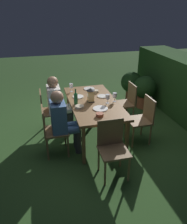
{
  "coord_description": "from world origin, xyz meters",
  "views": [
    {
      "loc": [
        3.74,
        -0.95,
        2.38
      ],
      "look_at": [
        0.0,
        0.0,
        0.52
      ],
      "focal_mm": 36.21,
      "sensor_mm": 36.0,
      "label": 1
    }
  ],
  "objects": [
    {
      "name": "plate_a",
      "position": [
        0.36,
        0.03,
        0.75
      ],
      "size": [
        0.26,
        0.26,
        0.01
      ],
      "primitive_type": "cylinder",
      "color": "white",
      "rests_on": "dining_table"
    },
    {
      "name": "person_in_blue",
      "position": [
        0.4,
        -0.63,
        0.64
      ],
      "size": [
        0.38,
        0.47,
        1.15
      ],
      "color": "#426699",
      "rests_on": "ground"
    },
    {
      "name": "potted_plant_corner",
      "position": [
        -1.02,
        1.56,
        0.47
      ],
      "size": [
        0.55,
        0.55,
        0.81
      ],
      "color": "#9E5133",
      "rests_on": "ground"
    },
    {
      "name": "bowl_bread",
      "position": [
        0.63,
        -0.06,
        0.77
      ],
      "size": [
        0.12,
        0.12,
        0.06
      ],
      "color": "#9E5138",
      "rests_on": "dining_table"
    },
    {
      "name": "potted_plant_by_hedge",
      "position": [
        -1.65,
        1.47,
        0.44
      ],
      "size": [
        0.56,
        0.56,
        0.75
      ],
      "color": "brown",
      "rests_on": "ground"
    },
    {
      "name": "wine_glass_c",
      "position": [
        -0.61,
        -0.32,
        0.86
      ],
      "size": [
        0.08,
        0.08,
        0.17
      ],
      "color": "silver",
      "rests_on": "dining_table"
    },
    {
      "name": "dining_table",
      "position": [
        0.0,
        0.0,
        0.68
      ],
      "size": [
        1.76,
        0.87,
        0.74
      ],
      "color": "brown",
      "rests_on": "ground"
    },
    {
      "name": "plate_c",
      "position": [
        -0.28,
        -0.24,
        0.75
      ],
      "size": [
        0.21,
        0.21,
        0.01
      ],
      "primitive_type": "cylinder",
      "color": "white",
      "rests_on": "dining_table"
    },
    {
      "name": "wine_glass_a",
      "position": [
        0.1,
        0.37,
        0.86
      ],
      "size": [
        0.08,
        0.08,
        0.17
      ],
      "color": "silver",
      "rests_on": "dining_table"
    },
    {
      "name": "chair_head_far",
      "position": [
        1.13,
        0.0,
        0.49
      ],
      "size": [
        0.4,
        0.42,
        0.87
      ],
      "color": "brown",
      "rests_on": "ground"
    },
    {
      "name": "plate_b",
      "position": [
        -0.67,
        0.07,
        0.75
      ],
      "size": [
        0.23,
        0.23,
        0.01
      ],
      "primitive_type": "cylinder",
      "color": "white",
      "rests_on": "dining_table"
    },
    {
      "name": "chair_side_right_a",
      "position": [
        -0.4,
        0.83,
        0.49
      ],
      "size": [
        0.42,
        0.4,
        0.87
      ],
      "color": "brown",
      "rests_on": "ground"
    },
    {
      "name": "person_in_cream",
      "position": [
        -0.4,
        -0.63,
        0.64
      ],
      "size": [
        0.38,
        0.47,
        1.15
      ],
      "color": "white",
      "rests_on": "ground"
    },
    {
      "name": "plate_d",
      "position": [
        -0.19,
        0.23,
        0.75
      ],
      "size": [
        0.2,
        0.2,
        0.01
      ],
      "primitive_type": "cylinder",
      "color": "silver",
      "rests_on": "dining_table"
    },
    {
      "name": "wine_glass_b",
      "position": [
        0.15,
        0.22,
        0.86
      ],
      "size": [
        0.08,
        0.08,
        0.17
      ],
      "color": "silver",
      "rests_on": "dining_table"
    },
    {
      "name": "bowl_salad",
      "position": [
        -0.42,
        0.16,
        0.77
      ],
      "size": [
        0.11,
        0.11,
        0.05
      ],
      "color": "#BCAD8E",
      "rests_on": "dining_table"
    },
    {
      "name": "ground_plane",
      "position": [
        0.0,
        0.0,
        0.0
      ],
      "size": [
        16.0,
        16.0,
        0.0
      ],
      "primitive_type": "plane",
      "color": "#2D5123"
    },
    {
      "name": "green_bottle_on_table",
      "position": [
        0.05,
        -0.34,
        0.85
      ],
      "size": [
        0.07,
        0.07,
        0.29
      ],
      "color": "#1E5B2D",
      "rests_on": "dining_table"
    },
    {
      "name": "chair_side_left_a",
      "position": [
        -0.4,
        -0.83,
        0.49
      ],
      "size": [
        0.42,
        0.4,
        0.87
      ],
      "color": "brown",
      "rests_on": "ground"
    },
    {
      "name": "chair_side_left_b",
      "position": [
        0.4,
        -0.83,
        0.49
      ],
      "size": [
        0.42,
        0.4,
        0.87
      ],
      "color": "brown",
      "rests_on": "ground"
    },
    {
      "name": "chair_side_right_b",
      "position": [
        0.4,
        0.83,
        0.49
      ],
      "size": [
        0.42,
        0.4,
        0.87
      ],
      "color": "brown",
      "rests_on": "ground"
    },
    {
      "name": "lantern_centerpiece",
      "position": [
        0.0,
        -0.05,
        0.89
      ],
      "size": [
        0.15,
        0.15,
        0.27
      ],
      "color": "black",
      "rests_on": "dining_table"
    },
    {
      "name": "bowl_olives",
      "position": [
        0.23,
        -0.31,
        0.76
      ],
      "size": [
        0.15,
        0.15,
        0.04
      ],
      "color": "#BCAD8E",
      "rests_on": "dining_table"
    }
  ]
}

